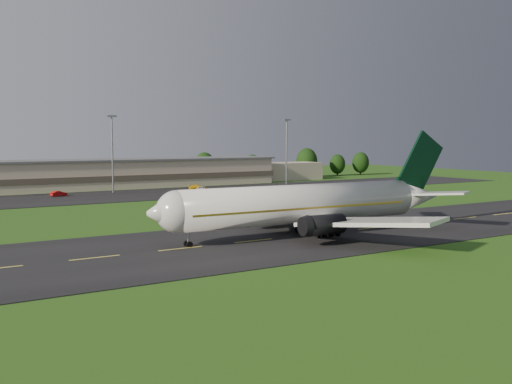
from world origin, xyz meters
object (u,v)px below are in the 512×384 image
light_mast_east (287,144)px  service_vehicle_c (201,189)px  light_mast_centre (112,145)px  airliner (305,204)px  service_vehicle_d (198,187)px  service_vehicle_b (59,194)px  terminal (101,175)px

light_mast_east → service_vehicle_c: bearing=-166.5°
light_mast_centre → airliner: bearing=-87.3°
service_vehicle_d → light_mast_east: bearing=-54.4°
service_vehicle_c → service_vehicle_b: bearing=-166.6°
service_vehicle_b → service_vehicle_d: 37.00m
airliner → terminal: airliner is taller
light_mast_east → service_vehicle_b: size_ratio=5.02×
light_mast_east → service_vehicle_d: bearing=-173.3°
airliner → light_mast_east: (51.22, 80.04, 8.08)m
terminal → service_vehicle_c: bearing=-49.8°
service_vehicle_b → airliner: bearing=176.0°
service_vehicle_b → light_mast_east: bearing=-105.3°
terminal → service_vehicle_d: (21.26, -19.97, -3.16)m
airliner → light_mast_centre: light_mast_centre is taller
terminal → service_vehicle_d: terminal is taller
terminal → light_mast_east: (53.60, -16.18, 8.75)m
service_vehicle_d → airliner: bearing=-165.0°
terminal → service_vehicle_b: (-15.70, -18.35, -3.22)m
terminal → service_vehicle_b: bearing=-130.6°
terminal → light_mast_centre: bearing=-95.0°
terminal → light_mast_centre: 18.45m
light_mast_centre → service_vehicle_d: (22.66, -3.79, -11.91)m
light_mast_centre → service_vehicle_b: size_ratio=5.02×
terminal → service_vehicle_b: 24.36m
service_vehicle_c → service_vehicle_d: 4.28m
terminal → service_vehicle_c: (20.38, -24.16, -3.24)m
terminal → service_vehicle_d: 29.34m
light_mast_east → airliner: bearing=-122.6°
terminal → light_mast_centre: (-1.40, -16.18, 8.75)m
airliner → terminal: 96.25m
airliner → service_vehicle_c: 74.38m
terminal → service_vehicle_d: bearing=-43.2°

